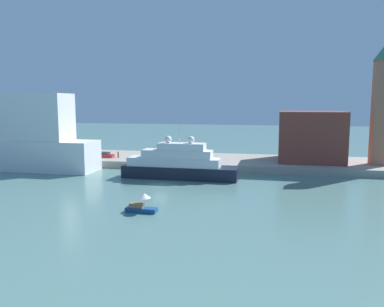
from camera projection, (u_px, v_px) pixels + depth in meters
ground at (160, 186)px, 71.31m from camera, size 400.00×400.00×0.00m
quay_dock at (191, 161)px, 96.42m from camera, size 110.00×20.10×1.61m
large_yacht at (178, 164)px, 77.53m from camera, size 23.50×4.44×10.93m
small_motorboat at (141, 205)px, 53.86m from camera, size 4.43×1.87×2.71m
work_barge at (60, 168)px, 88.70m from camera, size 4.17×1.56×0.66m
harbor_building at (311, 136)px, 90.28m from camera, size 14.64×14.18×11.65m
bell_tower at (381, 102)px, 83.47m from camera, size 4.41×4.41×25.81m
parked_car at (105, 155)px, 96.55m from camera, size 4.39×1.79×1.36m
person_figure at (118, 155)px, 95.84m from camera, size 0.36×0.36×1.70m
mooring_bollard at (202, 162)px, 87.04m from camera, size 0.53×0.53×0.65m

